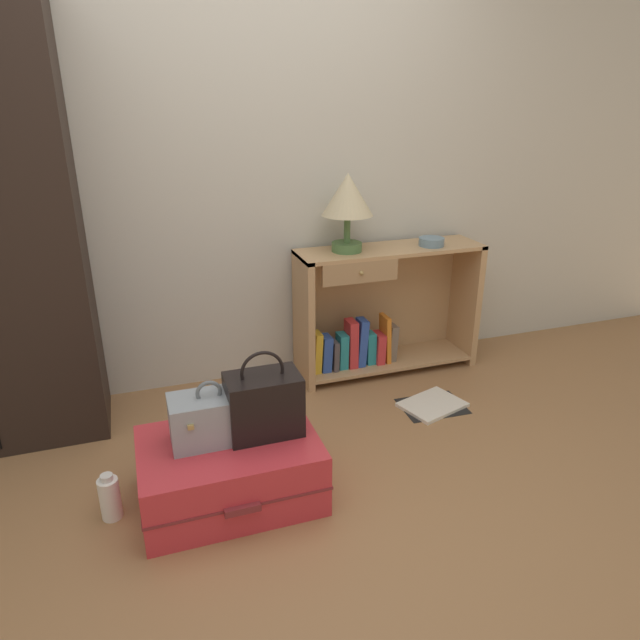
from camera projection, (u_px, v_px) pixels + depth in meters
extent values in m
plane|color=#9E7047|center=(325.00, 536.00, 2.23)|extent=(9.00, 9.00, 0.00)
cube|color=beige|center=(233.00, 154.00, 3.07)|extent=(6.40, 0.10, 2.60)
cube|color=tan|center=(303.00, 321.00, 3.29)|extent=(0.04, 0.31, 0.77)
cube|color=tan|center=(465.00, 300.00, 3.61)|extent=(0.04, 0.31, 0.77)
cube|color=tan|center=(391.00, 249.00, 3.31)|extent=(1.11, 0.31, 0.02)
cube|color=tan|center=(385.00, 360.00, 3.57)|extent=(1.03, 0.31, 0.02)
cube|color=tan|center=(378.00, 302.00, 3.58)|extent=(1.03, 0.01, 0.75)
cube|color=#A68259|center=(360.00, 272.00, 3.14)|extent=(0.44, 0.02, 0.12)
sphere|color=#9E844C|center=(361.00, 273.00, 3.12)|extent=(0.02, 0.02, 0.02)
cube|color=gold|center=(317.00, 352.00, 3.37)|extent=(0.05, 0.10, 0.25)
cube|color=#2D51B2|center=(325.00, 353.00, 3.39)|extent=(0.07, 0.11, 0.22)
cube|color=#4C474C|center=(334.00, 354.00, 3.41)|extent=(0.03, 0.12, 0.18)
cube|color=teal|center=(342.00, 351.00, 3.42)|extent=(0.06, 0.10, 0.22)
cube|color=red|center=(351.00, 343.00, 3.42)|extent=(0.06, 0.11, 0.29)
cube|color=#2D51B2|center=(361.00, 342.00, 3.44)|extent=(0.07, 0.10, 0.29)
cube|color=teal|center=(370.00, 348.00, 3.48)|extent=(0.06, 0.08, 0.20)
cube|color=red|center=(378.00, 347.00, 3.50)|extent=(0.06, 0.12, 0.19)
cube|color=orange|center=(385.00, 338.00, 3.49)|extent=(0.04, 0.12, 0.30)
cube|color=#726659|center=(391.00, 343.00, 3.51)|extent=(0.06, 0.09, 0.23)
cylinder|color=#4C7542|center=(347.00, 247.00, 3.22)|extent=(0.17, 0.17, 0.05)
cylinder|color=#4C7542|center=(347.00, 229.00, 3.19)|extent=(0.04, 0.04, 0.15)
cone|color=beige|center=(348.00, 194.00, 3.11)|extent=(0.28, 0.28, 0.23)
cylinder|color=slate|center=(431.00, 242.00, 3.34)|extent=(0.15, 0.15, 0.05)
cube|color=#D1333D|center=(230.00, 470.00, 2.40)|extent=(0.73, 0.50, 0.28)
cube|color=maroon|center=(230.00, 470.00, 2.40)|extent=(0.74, 0.51, 0.01)
cube|color=maroon|center=(243.00, 510.00, 2.17)|extent=(0.14, 0.02, 0.03)
cube|color=#8E99A3|center=(211.00, 418.00, 2.32)|extent=(0.33, 0.18, 0.20)
torus|color=slate|center=(209.00, 393.00, 2.28)|extent=(0.11, 0.02, 0.11)
cube|color=tan|center=(191.00, 427.00, 2.20)|extent=(0.02, 0.01, 0.02)
cube|color=tan|center=(237.00, 419.00, 2.25)|extent=(0.02, 0.01, 0.02)
cube|color=black|center=(264.00, 405.00, 2.36)|extent=(0.30, 0.19, 0.26)
torus|color=black|center=(262.00, 372.00, 2.31)|extent=(0.18, 0.01, 0.18)
cylinder|color=white|center=(110.00, 499.00, 2.30)|extent=(0.08, 0.08, 0.18)
cylinder|color=silver|center=(107.00, 478.00, 2.27)|extent=(0.05, 0.05, 0.02)
cube|color=white|center=(432.00, 405.00, 3.15)|extent=(0.39, 0.33, 0.02)
cube|color=black|center=(432.00, 406.00, 3.15)|extent=(0.35, 0.28, 0.01)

